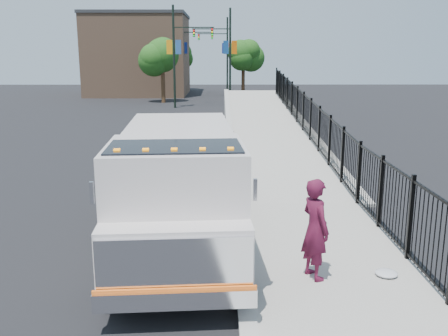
{
  "coord_description": "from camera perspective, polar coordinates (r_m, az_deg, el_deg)",
  "views": [
    {
      "loc": [
        -0.45,
        -9.94,
        4.44
      ],
      "look_at": [
        -0.36,
        2.0,
        1.65
      ],
      "focal_mm": 40.0,
      "sensor_mm": 36.0,
      "label": 1
    }
  ],
  "objects": [
    {
      "name": "ground",
      "position": [
        10.9,
        2.0,
        -10.91
      ],
      "size": [
        120.0,
        120.0,
        0.0
      ],
      "primitive_type": "plane",
      "color": "black",
      "rests_on": "ground"
    },
    {
      "name": "sidewalk",
      "position": [
        9.37,
        14.82,
        -15.19
      ],
      "size": [
        3.55,
        12.0,
        0.12
      ],
      "primitive_type": "cube",
      "color": "#9E998E",
      "rests_on": "ground"
    },
    {
      "name": "curb",
      "position": [
        9.07,
        2.55,
        -15.6
      ],
      "size": [
        0.3,
        12.0,
        0.16
      ],
      "primitive_type": "cube",
      "color": "#ADAAA3",
      "rests_on": "ground"
    },
    {
      "name": "ramp",
      "position": [
        26.44,
        5.18,
        3.43
      ],
      "size": [
        3.95,
        24.06,
        3.19
      ],
      "primitive_type": "cube",
      "rotation": [
        0.06,
        0.0,
        0.0
      ],
      "color": "#9E998E",
      "rests_on": "ground"
    },
    {
      "name": "iron_fence",
      "position": [
        22.58,
        9.8,
        3.94
      ],
      "size": [
        0.1,
        28.0,
        1.8
      ],
      "primitive_type": "cube",
      "color": "black",
      "rests_on": "ground"
    },
    {
      "name": "truck",
      "position": [
        11.57,
        -5.25,
        -1.18
      ],
      "size": [
        3.18,
        8.39,
        2.82
      ],
      "rotation": [
        0.0,
        0.0,
        0.07
      ],
      "color": "black",
      "rests_on": "ground"
    },
    {
      "name": "worker",
      "position": [
        9.82,
        10.38,
        -6.86
      ],
      "size": [
        0.73,
        0.86,
        1.99
      ],
      "primitive_type": "imported",
      "rotation": [
        0.0,
        0.0,
        1.99
      ],
      "color": "#501129",
      "rests_on": "sidewalk"
    },
    {
      "name": "debris",
      "position": [
        10.57,
        18.06,
        -11.35
      ],
      "size": [
        0.44,
        0.44,
        0.11
      ],
      "primitive_type": "ellipsoid",
      "color": "silver",
      "rests_on": "sidewalk"
    },
    {
      "name": "light_pole_0",
      "position": [
        40.7,
        -5.31,
        12.99
      ],
      "size": [
        3.77,
        0.22,
        8.0
      ],
      "color": "black",
      "rests_on": "ground"
    },
    {
      "name": "light_pole_1",
      "position": [
        43.24,
        0.29,
        13.05
      ],
      "size": [
        3.77,
        0.22,
        8.0
      ],
      "color": "black",
      "rests_on": "ground"
    },
    {
      "name": "light_pole_2",
      "position": [
        50.85,
        -4.52,
        13.03
      ],
      "size": [
        3.77,
        0.22,
        8.0
      ],
      "color": "black",
      "rests_on": "ground"
    },
    {
      "name": "light_pole_3",
      "position": [
        54.86,
        0.05,
        13.07
      ],
      "size": [
        3.78,
        0.22,
        8.0
      ],
      "color": "black",
      "rests_on": "ground"
    },
    {
      "name": "tree_0",
      "position": [
        45.04,
        -7.05,
        12.45
      ],
      "size": [
        3.08,
        3.08,
        5.54
      ],
      "color": "#382314",
      "rests_on": "ground"
    },
    {
      "name": "tree_1",
      "position": [
        51.32,
        2.22,
        12.59
      ],
      "size": [
        2.56,
        2.56,
        5.28
      ],
      "color": "#382314",
      "rests_on": "ground"
    },
    {
      "name": "tree_2",
      "position": [
        60.11,
        -5.06,
        12.64
      ],
      "size": [
        2.82,
        2.82,
        5.41
      ],
      "color": "#382314",
      "rests_on": "ground"
    },
    {
      "name": "building",
      "position": [
        54.62,
        -9.66,
        12.51
      ],
      "size": [
        10.0,
        10.0,
        8.0
      ],
      "primitive_type": "cube",
      "color": "#8C664C",
      "rests_on": "ground"
    }
  ]
}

